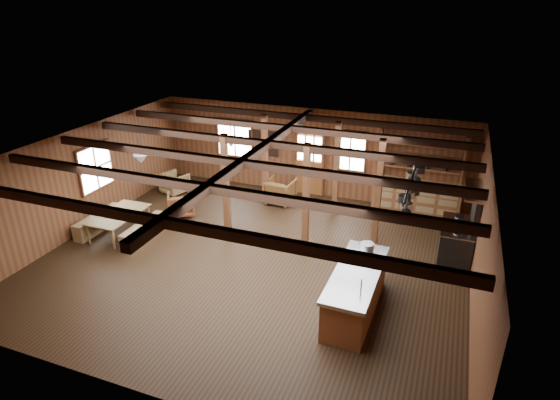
% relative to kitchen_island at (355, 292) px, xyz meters
% --- Properties ---
extents(room, '(10.04, 9.04, 2.84)m').
position_rel_kitchen_island_xyz_m(room, '(-2.76, 1.13, 0.92)').
color(room, black).
rests_on(room, ground).
extents(ceiling_joists, '(9.80, 8.82, 0.18)m').
position_rel_kitchen_island_xyz_m(ceiling_joists, '(-2.76, 1.30, 2.20)').
color(ceiling_joists, black).
rests_on(ceiling_joists, ceiling).
extents(timber_posts, '(3.95, 2.35, 2.80)m').
position_rel_kitchen_island_xyz_m(timber_posts, '(-2.24, 3.21, 0.92)').
color(timber_posts, '#462A14').
rests_on(timber_posts, floor).
extents(back_door, '(1.02, 0.08, 2.15)m').
position_rel_kitchen_island_xyz_m(back_door, '(-2.76, 5.58, 0.40)').
color(back_door, brown).
rests_on(back_door, floor).
extents(window_back_left, '(1.32, 0.06, 1.32)m').
position_rel_kitchen_island_xyz_m(window_back_left, '(-5.36, 5.59, 1.12)').
color(window_back_left, white).
rests_on(window_back_left, wall_back).
extents(window_back_right, '(1.02, 0.06, 1.32)m').
position_rel_kitchen_island_xyz_m(window_back_right, '(-1.46, 5.59, 1.12)').
color(window_back_right, white).
rests_on(window_back_right, wall_back).
extents(window_left, '(0.14, 1.24, 1.32)m').
position_rel_kitchen_island_xyz_m(window_left, '(-7.72, 1.63, 1.12)').
color(window_left, white).
rests_on(window_left, wall_back).
extents(notice_boards, '(1.08, 0.03, 0.90)m').
position_rel_kitchen_island_xyz_m(notice_boards, '(-4.26, 5.58, 1.16)').
color(notice_boards, silver).
rests_on(notice_boards, wall_back).
extents(back_counter, '(2.55, 0.60, 2.45)m').
position_rel_kitchen_island_xyz_m(back_counter, '(0.64, 5.33, 0.12)').
color(back_counter, brown).
rests_on(back_counter, floor).
extents(pendant_lamps, '(1.86, 2.36, 0.66)m').
position_rel_kitchen_island_xyz_m(pendant_lamps, '(-5.01, 2.13, 1.77)').
color(pendant_lamps, '#2A2A2C').
rests_on(pendant_lamps, ceiling).
extents(pot_rack, '(0.39, 3.00, 0.45)m').
position_rel_kitchen_island_xyz_m(pot_rack, '(0.73, 1.49, 1.76)').
color(pot_rack, '#2A2A2C').
rests_on(pot_rack, ceiling).
extents(kitchen_island, '(0.92, 2.51, 1.20)m').
position_rel_kitchen_island_xyz_m(kitchen_island, '(0.00, 0.00, 0.00)').
color(kitchen_island, brown).
rests_on(kitchen_island, floor).
extents(step_stool, '(0.53, 0.44, 0.41)m').
position_rel_kitchen_island_xyz_m(step_stool, '(0.01, 1.30, -0.28)').
color(step_stool, olive).
rests_on(step_stool, floor).
extents(commercial_range, '(0.78, 1.50, 1.86)m').
position_rel_kitchen_island_xyz_m(commercial_range, '(1.89, 3.02, 0.13)').
color(commercial_range, '#2A2A2C').
rests_on(commercial_range, floor).
extents(dining_table, '(0.97, 1.72, 0.60)m').
position_rel_kitchen_island_xyz_m(dining_table, '(-6.66, 1.09, -0.18)').
color(dining_table, olive).
rests_on(dining_table, floor).
extents(bench_wall, '(0.31, 1.68, 0.46)m').
position_rel_kitchen_island_xyz_m(bench_wall, '(-7.41, 1.09, -0.25)').
color(bench_wall, olive).
rests_on(bench_wall, floor).
extents(bench_aisle, '(0.31, 1.65, 0.45)m').
position_rel_kitchen_island_xyz_m(bench_aisle, '(-5.93, 1.09, -0.25)').
color(bench_aisle, olive).
rests_on(bench_aisle, floor).
extents(armchair_a, '(1.03, 1.03, 0.69)m').
position_rel_kitchen_island_xyz_m(armchair_a, '(-5.79, 2.72, -0.14)').
color(armchair_a, brown).
rests_on(armchair_a, floor).
extents(armchair_b, '(0.87, 0.89, 0.77)m').
position_rel_kitchen_island_xyz_m(armchair_b, '(-3.36, 4.55, -0.09)').
color(armchair_b, brown).
rests_on(armchair_b, floor).
extents(armchair_c, '(0.94, 0.95, 0.69)m').
position_rel_kitchen_island_xyz_m(armchair_c, '(-6.86, 4.07, -0.13)').
color(armchair_c, olive).
rests_on(armchair_c, floor).
extents(counter_pot, '(0.28, 0.28, 0.17)m').
position_rel_kitchen_island_xyz_m(counter_pot, '(0.02, 0.93, 0.55)').
color(counter_pot, silver).
rests_on(counter_pot, kitchen_island).
extents(bowl, '(0.33, 0.33, 0.06)m').
position_rel_kitchen_island_xyz_m(bowl, '(-0.21, 0.44, 0.49)').
color(bowl, silver).
rests_on(bowl, kitchen_island).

